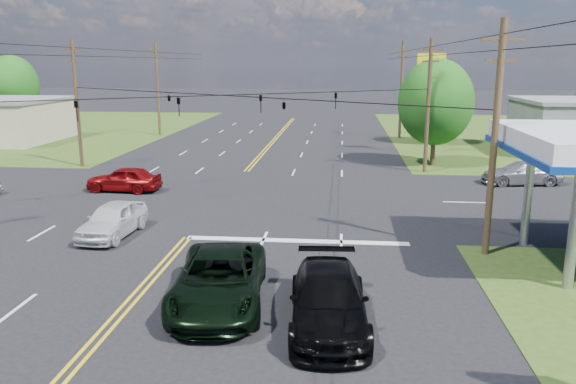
# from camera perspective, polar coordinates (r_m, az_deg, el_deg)

# --- Properties ---
(ground) EXTENTS (280.00, 280.00, 0.00)m
(ground) POSITION_cam_1_polar(r_m,az_deg,el_deg) (33.63, -6.54, -0.52)
(ground) COLOR black
(ground) RESTS_ON ground
(stop_bar) EXTENTS (10.00, 0.50, 0.02)m
(stop_bar) POSITION_cam_1_polar(r_m,az_deg,el_deg) (25.29, 0.87, -5.01)
(stop_bar) COLOR silver
(stop_bar) RESTS_ON ground
(pole_se) EXTENTS (1.60, 0.28, 9.50)m
(pole_se) POSITION_cam_1_polar(r_m,az_deg,el_deg) (23.94, 20.25, 5.23)
(pole_se) COLOR #3E2D1A
(pole_se) RESTS_ON ground
(pole_nw) EXTENTS (1.60, 0.28, 9.50)m
(pole_nw) POSITION_cam_1_polar(r_m,az_deg,el_deg) (45.64, -20.65, 8.54)
(pole_nw) COLOR #3E2D1A
(pole_nw) RESTS_ON ground
(pole_ne) EXTENTS (1.60, 0.28, 9.50)m
(pole_ne) POSITION_cam_1_polar(r_m,az_deg,el_deg) (41.52, 14.05, 8.62)
(pole_ne) COLOR #3E2D1A
(pole_ne) RESTS_ON ground
(pole_left_far) EXTENTS (1.60, 0.28, 10.00)m
(pole_left_far) POSITION_cam_1_polar(r_m,az_deg,el_deg) (63.24, -13.11, 10.29)
(pole_left_far) COLOR #3E2D1A
(pole_left_far) RESTS_ON ground
(pole_right_far) EXTENTS (1.60, 0.28, 10.00)m
(pole_right_far) POSITION_cam_1_polar(r_m,az_deg,el_deg) (60.33, 11.44, 10.25)
(pole_right_far) COLOR #3E2D1A
(pole_right_far) RESTS_ON ground
(span_wire_signals) EXTENTS (26.00, 18.00, 1.13)m
(span_wire_signals) POSITION_cam_1_polar(r_m,az_deg,el_deg) (32.76, -6.82, 9.73)
(span_wire_signals) COLOR black
(span_wire_signals) RESTS_ON ground
(power_lines) EXTENTS (26.04, 100.00, 0.64)m
(power_lines) POSITION_cam_1_polar(r_m,az_deg,el_deg) (30.76, -7.76, 14.35)
(power_lines) COLOR black
(power_lines) RESTS_ON ground
(tree_right_a) EXTENTS (5.70, 5.70, 8.18)m
(tree_right_a) POSITION_cam_1_polar(r_m,az_deg,el_deg) (44.63, 14.77, 8.80)
(tree_right_a) COLOR #3E2D1A
(tree_right_a) RESTS_ON ground
(tree_right_b) EXTENTS (4.94, 4.94, 7.09)m
(tree_right_b) POSITION_cam_1_polar(r_m,az_deg,el_deg) (56.90, 15.35, 8.93)
(tree_right_b) COLOR #3E2D1A
(tree_right_b) RESTS_ON ground
(tree_far_l) EXTENTS (6.08, 6.08, 8.72)m
(tree_far_l) POSITION_cam_1_polar(r_m,az_deg,el_deg) (74.91, -26.24, 9.70)
(tree_far_l) COLOR #3E2D1A
(tree_far_l) RESTS_ON ground
(pickup_dkgreen) EXTENTS (3.44, 6.46, 1.73)m
(pickup_dkgreen) POSITION_cam_1_polar(r_m,az_deg,el_deg) (18.81, -7.01, -8.82)
(pickup_dkgreen) COLOR black
(pickup_dkgreen) RESTS_ON ground
(suv_black) EXTENTS (2.63, 5.83, 1.66)m
(suv_black) POSITION_cam_1_polar(r_m,az_deg,el_deg) (17.32, 4.14, -10.86)
(suv_black) COLOR black
(suv_black) RESTS_ON ground
(pickup_white) EXTENTS (2.16, 4.70, 1.56)m
(pickup_white) POSITION_cam_1_polar(r_m,az_deg,el_deg) (27.06, -17.38, -2.68)
(pickup_white) COLOR silver
(pickup_white) RESTS_ON ground
(sedan_red) EXTENTS (4.64, 2.06, 1.55)m
(sedan_red) POSITION_cam_1_polar(r_m,az_deg,el_deg) (36.28, -16.33, 1.28)
(sedan_red) COLOR maroon
(sedan_red) RESTS_ON ground
(sedan_far) EXTENTS (5.38, 2.71, 1.50)m
(sedan_far) POSITION_cam_1_polar(r_m,az_deg,el_deg) (39.93, 22.66, 1.80)
(sedan_far) COLOR #A3A2A7
(sedan_far) RESTS_ON ground
(polesign_ne) EXTENTS (2.36, 0.25, 8.59)m
(polesign_ne) POSITION_cam_1_polar(r_m,az_deg,el_deg) (49.95, 14.28, 11.43)
(polesign_ne) COLOR #A5A5AA
(polesign_ne) RESTS_ON ground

